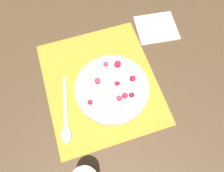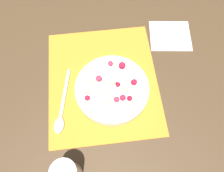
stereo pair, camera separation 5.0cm
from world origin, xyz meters
TOP-DOWN VIEW (x-y plane):
  - ground_plane at (0.00, 0.00)m, footprint 3.00×3.00m
  - placemat at (0.00, 0.00)m, footprint 0.39×0.34m
  - fruit_bowl at (0.04, 0.02)m, footprint 0.22×0.22m
  - spoon at (0.09, -0.13)m, footprint 0.20×0.06m
  - napkin at (-0.15, 0.25)m, footprint 0.14×0.15m

SIDE VIEW (x-z plane):
  - ground_plane at x=0.00m, z-range 0.00..0.00m
  - placemat at x=0.00m, z-range 0.00..0.01m
  - napkin at x=-0.15m, z-range 0.00..0.01m
  - spoon at x=0.09m, z-range 0.01..0.01m
  - fruit_bowl at x=0.04m, z-range 0.00..0.05m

